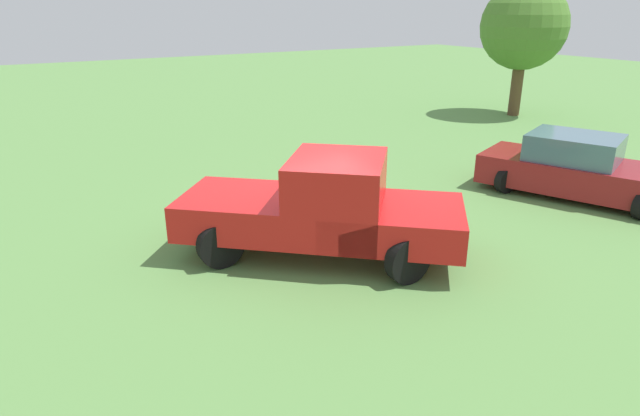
# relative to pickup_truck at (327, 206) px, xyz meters

# --- Properties ---
(ground_plane) EXTENTS (80.00, 80.00, 0.00)m
(ground_plane) POSITION_rel_pickup_truck_xyz_m (0.23, 0.46, -0.95)
(ground_plane) COLOR #5B8C47
(pickup_truck) EXTENTS (4.93, 4.67, 1.83)m
(pickup_truck) POSITION_rel_pickup_truck_xyz_m (0.00, 0.00, 0.00)
(pickup_truck) COLOR black
(pickup_truck) RESTS_ON ground_plane
(sedan_near) EXTENTS (3.32, 4.75, 1.45)m
(sedan_near) POSITION_rel_pickup_truck_xyz_m (6.75, -0.29, -0.30)
(sedan_near) COLOR black
(sedan_near) RESTS_ON ground_plane
(tree_side) EXTENTS (3.33, 3.33, 5.14)m
(tree_side) POSITION_rel_pickup_truck_xyz_m (13.59, 7.29, 2.49)
(tree_side) COLOR brown
(tree_side) RESTS_ON ground_plane
(traffic_cone) EXTENTS (0.32, 0.32, 0.55)m
(traffic_cone) POSITION_rel_pickup_truck_xyz_m (2.99, 4.05, -0.68)
(traffic_cone) COLOR orange
(traffic_cone) RESTS_ON ground_plane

